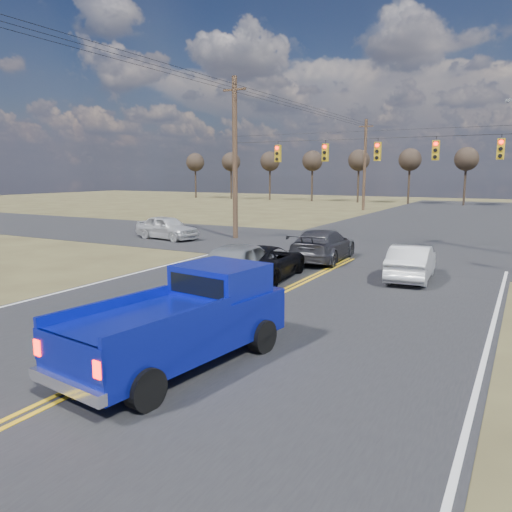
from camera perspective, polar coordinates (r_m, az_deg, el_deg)
The scene contains 12 objects.
ground at distance 12.57m, azimuth -9.55°, elevation -9.99°, with size 160.00×160.00×0.00m, color brown.
road_main at distance 21.06m, azimuth 7.48°, elevation -2.00°, with size 14.00×120.00×0.02m, color #28282B.
road_cross at distance 28.56m, azimuth 13.32°, elevation 0.85°, with size 120.00×12.00×0.02m, color #28282B.
signal_gantry at distance 27.94m, azimuth 14.61°, elevation 11.04°, with size 19.60×4.83×10.00m.
utility_poles at distance 27.31m, azimuth 13.17°, elevation 11.48°, with size 19.60×58.32×10.00m.
treeline at distance 37.01m, azimuth 17.44°, elevation 11.45°, with size 87.00×117.80×7.40m.
pickup_truck at distance 11.02m, azimuth -8.21°, elevation -7.32°, with size 2.74×5.69×2.06m.
silver_suv at distance 18.55m, azimuth -1.67°, elevation -0.83°, with size 1.99×4.96×1.69m, color #94989C.
black_suv at distance 19.84m, azimuth 1.03°, elevation -0.66°, with size 2.22×4.82×1.34m, color black.
white_car_queue at distance 20.50m, azimuth 17.34°, elevation -0.68°, with size 1.47×4.23×1.39m, color silver.
dgrey_car_queue at distance 23.98m, azimuth 7.65°, elevation 1.24°, with size 2.13×5.23×1.52m, color #3A3A3F.
cross_car_west at distance 32.00m, azimuth -10.14°, elevation 3.22°, with size 4.41×1.77×1.50m, color silver.
Camera 1 is at (7.41, -9.27, 4.17)m, focal length 35.00 mm.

